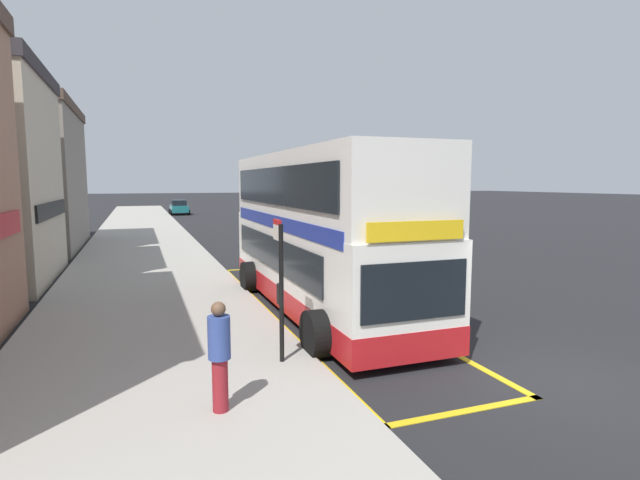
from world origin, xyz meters
TOP-DOWN VIEW (x-y plane):
  - ground_plane at (0.00, 32.00)m, footprint 260.00×260.00m
  - pavement_near at (-7.00, 32.00)m, footprint 6.00×76.00m
  - double_decker_bus at (-2.46, 6.42)m, footprint 3.26×10.38m
  - bus_bay_markings at (-2.49, 6.54)m, footprint 3.02×14.01m
  - bus_stop_sign at (-4.69, 2.47)m, footprint 0.09×0.51m
  - parked_car_white_far at (4.70, 19.51)m, footprint 2.09×4.20m
  - parked_car_teal_across at (-2.89, 50.50)m, footprint 2.09×4.20m
  - pedestrian_waiting_near_sign at (-6.14, 0.69)m, footprint 0.34×0.34m

SIDE VIEW (x-z plane):
  - ground_plane at x=0.00m, z-range 0.00..0.00m
  - bus_bay_markings at x=-2.49m, z-range 0.00..0.01m
  - pavement_near at x=-7.00m, z-range 0.00..0.14m
  - parked_car_white_far at x=4.70m, z-range -0.01..1.61m
  - parked_car_teal_across at x=-2.89m, z-range -0.01..1.61m
  - pedestrian_waiting_near_sign at x=-6.14m, z-range 0.21..1.91m
  - bus_stop_sign at x=-4.69m, z-range 0.38..3.12m
  - double_decker_bus at x=-2.46m, z-range -0.14..4.26m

